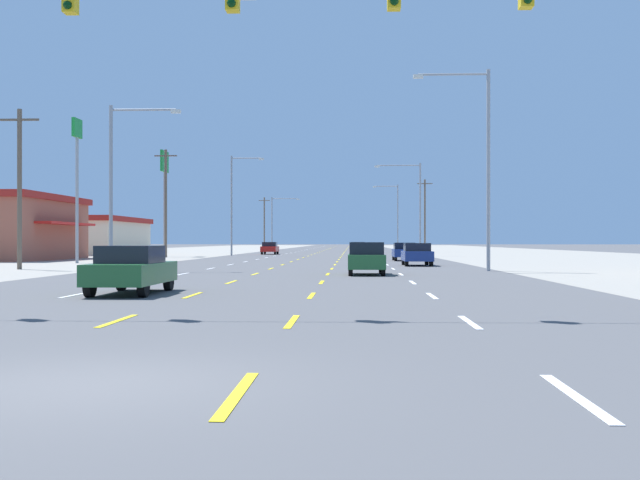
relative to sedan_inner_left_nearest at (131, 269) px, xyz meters
name	(u,v)px	position (x,y,z in m)	size (l,w,h in m)	color
ground_plane	(321,258)	(3.74, 50.87, -0.76)	(572.00, 572.00, 0.00)	#4C4C4F
lot_apron_left	(61,258)	(-21.01, 50.87, -0.75)	(28.00, 440.00, 0.01)	gray
lot_apron_right	(589,258)	(28.49, 50.87, -0.75)	(28.00, 440.00, 0.01)	gray
lane_markings	(332,252)	(3.74, 89.37, -0.75)	(10.64, 227.60, 0.01)	white
signal_span_wire	(226,71)	(3.79, -5.71, 4.75)	(24.85, 0.53, 9.39)	brown
sedan_inner_left_nearest	(131,269)	(0.00, 0.00, 0.00)	(1.80, 4.50, 1.46)	#235B2D
hatchback_inner_right_near	(366,258)	(7.33, 13.88, 0.03)	(1.72, 3.90, 1.54)	#235B2D
sedan_far_right_mid	(417,254)	(10.83, 27.96, 0.00)	(1.80, 4.50, 1.46)	navy
sedan_far_right_midfar	(404,251)	(10.84, 40.94, 0.00)	(1.80, 4.50, 1.46)	navy
sedan_far_left_far	(270,248)	(-3.13, 70.40, 0.00)	(1.80, 4.50, 1.46)	red
sedan_inner_right_farther	(358,248)	(7.31, 75.57, 0.00)	(1.80, 4.50, 1.46)	white
storefront_left_row_2	(95,236)	(-23.31, 68.00, 1.44)	(9.11, 18.23, 4.34)	beige
pole_sign_left_row_1	(77,161)	(-13.07, 32.60, 6.57)	(0.24, 1.61, 10.36)	gray
pole_sign_left_row_2	(164,173)	(-12.68, 57.60, 7.79)	(0.24, 2.76, 10.86)	gray
streetlight_left_row_0	(118,174)	(-6.00, 18.87, 4.45)	(3.91, 0.26, 8.95)	gray
streetlight_right_row_0	(481,155)	(13.52, 18.87, 5.39)	(4.08, 0.26, 10.72)	gray
streetlight_left_row_1	(234,199)	(-6.10, 61.94, 5.35)	(3.59, 0.26, 10.78)	gray
streetlight_right_row_1	(415,201)	(13.35, 61.94, 5.08)	(4.98, 0.26, 9.93)	gray
streetlight_left_row_2	(275,219)	(-5.88, 105.01, 4.38)	(4.53, 0.26, 8.68)	gray
streetlight_right_row_2	(395,213)	(13.52, 105.01, 5.34)	(4.09, 0.26, 10.64)	gray
utility_pole_left_row_0	(20,186)	(-11.98, 20.14, 3.94)	(2.20, 0.26, 9.00)	brown
utility_pole_left_row_1	(166,201)	(-11.43, 52.84, 4.67)	(2.20, 0.26, 10.44)	brown
utility_pole_right_row_2	(425,214)	(17.07, 91.97, 4.67)	(2.20, 0.26, 10.46)	brown
utility_pole_left_row_3	(264,222)	(-10.29, 128.81, 4.41)	(2.20, 0.26, 9.93)	brown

